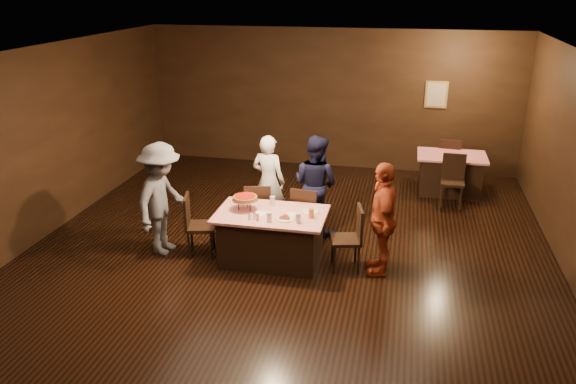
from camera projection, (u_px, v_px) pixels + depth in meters
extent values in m
plane|color=black|center=(280.00, 270.00, 8.11)|extent=(10.00, 10.00, 0.00)
cube|color=silver|center=(278.00, 60.00, 7.04)|extent=(8.00, 10.00, 0.04)
cube|color=black|center=(331.00, 99.00, 12.14)|extent=(8.00, 0.04, 3.00)
cube|color=black|center=(18.00, 154.00, 8.37)|extent=(0.04, 10.00, 3.00)
cube|color=tan|center=(436.00, 95.00, 11.61)|extent=(0.46, 0.03, 0.56)
cube|color=beige|center=(436.00, 95.00, 11.59)|extent=(0.38, 0.01, 0.48)
cube|color=#B8150C|center=(271.00, 237.00, 8.27)|extent=(1.60, 1.00, 0.77)
cube|color=red|center=(450.00, 174.00, 10.94)|extent=(1.30, 0.90, 0.77)
cube|color=black|center=(258.00, 210.00, 9.00)|extent=(0.50, 0.50, 0.95)
cube|color=black|center=(307.00, 214.00, 8.85)|extent=(0.48, 0.48, 0.95)
cube|color=black|center=(200.00, 225.00, 8.46)|extent=(0.51, 0.51, 0.95)
cube|color=black|center=(346.00, 238.00, 8.02)|extent=(0.50, 0.50, 0.95)
cube|color=black|center=(453.00, 181.00, 10.27)|extent=(0.44, 0.44, 0.95)
cube|color=black|center=(449.00, 160.00, 11.46)|extent=(0.46, 0.46, 0.95)
imported|color=white|center=(269.00, 181.00, 9.37)|extent=(0.64, 0.49, 1.58)
imported|color=black|center=(316.00, 184.00, 9.13)|extent=(0.98, 0.90, 1.64)
imported|color=slate|center=(162.00, 199.00, 8.39)|extent=(0.76, 1.18, 1.73)
imported|color=#A93D1D|center=(382.00, 219.00, 7.81)|extent=(0.53, 1.01, 1.65)
cylinder|color=black|center=(247.00, 202.00, 8.32)|extent=(0.01, 0.01, 0.15)
cylinder|color=black|center=(239.00, 206.00, 8.20)|extent=(0.01, 0.01, 0.15)
cylinder|color=black|center=(250.00, 207.00, 8.17)|extent=(0.01, 0.01, 0.15)
cylinder|color=silver|center=(245.00, 200.00, 8.20)|extent=(0.38, 0.38, 0.01)
cylinder|color=#B27233|center=(245.00, 198.00, 8.19)|extent=(0.35, 0.35, 0.05)
cylinder|color=#A5140C|center=(245.00, 196.00, 8.18)|extent=(0.30, 0.30, 0.01)
cylinder|color=white|center=(285.00, 219.00, 7.92)|extent=(0.25, 0.25, 0.01)
cylinder|color=#B27233|center=(285.00, 217.00, 7.91)|extent=(0.18, 0.18, 0.04)
cylinder|color=#A5140C|center=(285.00, 216.00, 7.90)|extent=(0.14, 0.14, 0.01)
cylinder|color=white|center=(310.00, 212.00, 8.16)|extent=(0.25, 0.25, 0.01)
cylinder|color=silver|center=(269.00, 217.00, 7.83)|extent=(0.08, 0.08, 0.14)
cylinder|color=silver|center=(298.00, 218.00, 7.79)|extent=(0.08, 0.08, 0.14)
cylinder|color=#BF7F26|center=(311.00, 213.00, 7.95)|extent=(0.08, 0.08, 0.14)
cylinder|color=silver|center=(273.00, 201.00, 8.39)|extent=(0.08, 0.08, 0.14)
cylinder|color=silver|center=(254.00, 216.00, 7.93)|extent=(0.04, 0.04, 0.08)
cylinder|color=silver|center=(254.00, 213.00, 7.91)|extent=(0.05, 0.05, 0.02)
cylinder|color=silver|center=(258.00, 218.00, 7.87)|extent=(0.04, 0.04, 0.08)
cylinder|color=silver|center=(258.00, 215.00, 7.85)|extent=(0.05, 0.05, 0.02)
cylinder|color=silver|center=(249.00, 217.00, 7.89)|extent=(0.04, 0.04, 0.08)
cylinder|color=silver|center=(249.00, 214.00, 7.88)|extent=(0.05, 0.05, 0.02)
cube|color=white|center=(291.00, 215.00, 8.07)|extent=(0.19, 0.19, 0.01)
cube|color=white|center=(260.00, 213.00, 8.12)|extent=(0.21, 0.21, 0.01)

